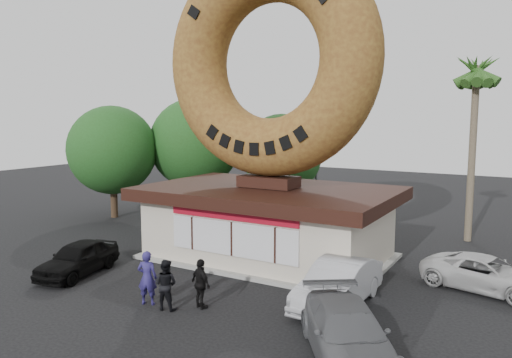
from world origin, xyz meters
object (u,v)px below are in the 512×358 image
object	(u,v)px
car_silver	(338,284)
car_white	(487,274)
giant_donut	(269,61)
person_left	(147,278)
person_right	(201,284)
car_black	(78,258)
donut_shop	(268,220)
car_grey	(348,333)
person_center	(166,284)
street_lamp	(319,147)

from	to	relation	value
car_silver	car_white	distance (m)	5.97
giant_donut	person_left	world-z (taller)	giant_donut
person_right	car_white	xyz separation A→B (m)	(8.20, 6.78, -0.21)
giant_donut	person_left	xyz separation A→B (m)	(-0.85, -7.14, -7.94)
car_white	person_left	bearing A→B (deg)	139.72
person_left	person_right	xyz separation A→B (m)	(1.82, 0.64, -0.09)
person_left	car_white	bearing A→B (deg)	-164.68
car_black	giant_donut	bearing A→B (deg)	35.86
donut_shop	car_black	world-z (taller)	donut_shop
donut_shop	car_grey	bearing A→B (deg)	-48.51
person_center	car_black	xyz separation A→B (m)	(-5.58, 1.03, -0.17)
street_lamp	person_left	size ratio (longest dim) A/B	4.20
giant_donut	car_silver	distance (m)	10.24
giant_donut	person_left	distance (m)	10.71
donut_shop	street_lamp	distance (m)	10.54
donut_shop	giant_donut	world-z (taller)	giant_donut
giant_donut	car_black	size ratio (longest dim) A/B	2.51
car_grey	car_white	world-z (taller)	car_grey
giant_donut	car_black	xyz separation A→B (m)	(-5.59, -6.13, -8.20)
donut_shop	person_left	size ratio (longest dim) A/B	5.88
person_center	person_right	size ratio (longest dim) A/B	1.01
giant_donut	person_left	bearing A→B (deg)	-96.81
street_lamp	car_silver	xyz separation A→B (m)	(6.75, -13.88, -3.71)
giant_donut	car_black	distance (m)	11.66
donut_shop	car_black	size ratio (longest dim) A/B	2.77
car_grey	car_white	xyz separation A→B (m)	(2.66, 7.65, -0.07)
person_left	car_grey	size ratio (longest dim) A/B	0.38
person_center	street_lamp	bearing A→B (deg)	-94.10
person_left	car_grey	distance (m)	7.36
person_center	car_white	size ratio (longest dim) A/B	0.37
person_left	car_silver	bearing A→B (deg)	-171.68
person_left	person_center	distance (m)	0.84
car_white	giant_donut	bearing A→B (deg)	104.96
person_left	person_center	world-z (taller)	person_left
car_silver	car_grey	xyz separation A→B (m)	(1.61, -3.48, -0.06)
car_black	donut_shop	bearing A→B (deg)	35.79
street_lamp	donut_shop	bearing A→B (deg)	-79.50
car_silver	car_white	world-z (taller)	car_silver
street_lamp	person_center	xyz separation A→B (m)	(1.84, -17.16, -3.62)
giant_donut	car_white	bearing A→B (deg)	1.78
person_right	person_center	bearing A→B (deg)	54.90
person_right	person_left	bearing A→B (deg)	40.33
street_lamp	car_white	xyz separation A→B (m)	(11.02, -9.72, -3.84)
car_black	car_white	world-z (taller)	car_black
giant_donut	person_right	bearing A→B (deg)	-81.53
person_center	donut_shop	bearing A→B (deg)	-100.35
street_lamp	car_grey	world-z (taller)	street_lamp
person_left	street_lamp	bearing A→B (deg)	-107.87
giant_donut	car_silver	bearing A→B (deg)	-38.44
person_left	car_silver	world-z (taller)	person_left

